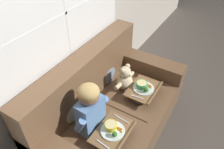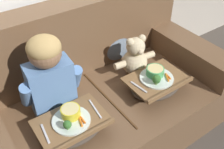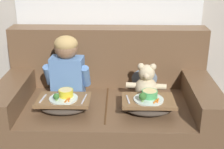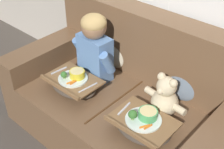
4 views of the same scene
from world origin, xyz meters
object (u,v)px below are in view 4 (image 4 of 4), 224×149
Objects in this scene: couch at (127,100)px; throw_pillow_behind_teddy at (184,80)px; lap_tray_teddy at (143,125)px; lap_tray_child at (73,83)px; throw_pillow_behind_child at (115,48)px; teddy_bear at (165,98)px; child_figure at (94,44)px.

couch is 0.47m from throw_pillow_behind_teddy.
lap_tray_child is at bearing 179.99° from lap_tray_teddy.
couch is 4.97× the size of throw_pillow_behind_child.
throw_pillow_behind_child is at bearing 144.57° from lap_tray_teddy.
throw_pillow_behind_teddy is (0.67, 0.00, 0.00)m from throw_pillow_behind_child.
lap_tray_child is (-0.67, -0.48, -0.10)m from throw_pillow_behind_teddy.
couch is 5.14× the size of teddy_bear.
throw_pillow_behind_teddy is 0.83m from lap_tray_child.
child_figure reaches higher than teddy_bear.
teddy_bear is at bearing -90.11° from throw_pillow_behind_teddy.
teddy_bear is 0.25m from lap_tray_teddy.
throw_pillow_behind_teddy is at bearing 0.00° from throw_pillow_behind_child.
throw_pillow_behind_child is 0.65× the size of child_figure.
throw_pillow_behind_child is at bearing 160.38° from teddy_bear.
throw_pillow_behind_teddy is at bearing 89.89° from teddy_bear.
lap_tray_teddy is at bearing -0.01° from lap_tray_child.
child_figure is at bearing 90.16° from lap_tray_child.
couch is at bearing 143.18° from lap_tray_teddy.
lap_tray_teddy is (0.67, -0.48, -0.10)m from throw_pillow_behind_child.
throw_pillow_behind_teddy is (0.33, 0.23, 0.24)m from couch.
teddy_bear reaches higher than lap_tray_teddy.
throw_pillow_behind_child is (-0.33, 0.23, 0.24)m from couch.
throw_pillow_behind_child reaches higher than teddy_bear.
throw_pillow_behind_teddy reaches higher than lap_tray_teddy.
child_figure is 0.75m from lap_tray_teddy.
throw_pillow_behind_teddy is 0.72m from child_figure.
throw_pillow_behind_teddy is 0.80× the size of lap_tray_child.
lap_tray_child is at bearing -89.84° from child_figure.
throw_pillow_behind_child is 0.85× the size of lap_tray_child.
lap_tray_teddy is (0.00, -0.24, -0.07)m from teddy_bear.
throw_pillow_behind_child is 0.49m from lap_tray_child.
throw_pillow_behind_child is 0.71m from teddy_bear.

